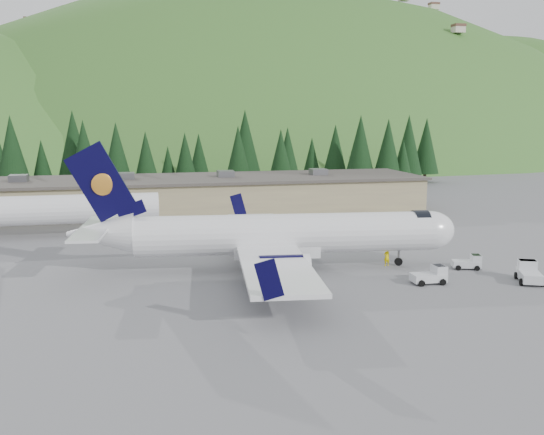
{
  "coord_description": "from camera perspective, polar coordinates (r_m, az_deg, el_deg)",
  "views": [
    {
      "loc": [
        -13.99,
        -54.62,
        14.48
      ],
      "look_at": [
        0.0,
        6.0,
        4.0
      ],
      "focal_mm": 40.0,
      "sensor_mm": 36.0,
      "label": 1
    }
  ],
  "objects": [
    {
      "name": "ground",
      "position": [
        58.21,
        1.33,
        -4.84
      ],
      "size": [
        600.0,
        600.0,
        0.0
      ],
      "primitive_type": "plane",
      "color": "slate"
    },
    {
      "name": "ramp_worker",
      "position": [
        60.17,
        10.75,
        -3.67
      ],
      "size": [
        0.72,
        0.55,
        1.77
      ],
      "primitive_type": "imported",
      "rotation": [
        0.0,
        0.0,
        3.35
      ],
      "color": "#F9DB02",
      "rests_on": "ground"
    },
    {
      "name": "second_airliner",
      "position": [
        78.2,
        -20.89,
        0.73
      ],
      "size": [
        27.5,
        11.0,
        10.05
      ],
      "color": "white",
      "rests_on": "ground"
    },
    {
      "name": "baggage_tug_a",
      "position": [
        54.91,
        14.77,
        -5.29
      ],
      "size": [
        2.99,
        1.85,
        1.58
      ],
      "rotation": [
        0.0,
        0.0,
        -0.02
      ],
      "color": "silver",
      "rests_on": "ground"
    },
    {
      "name": "hills",
      "position": [
        287.47,
        1.36,
        -10.22
      ],
      "size": [
        614.0,
        330.0,
        300.0
      ],
      "color": "#2B5519",
      "rests_on": "ground"
    },
    {
      "name": "airliner",
      "position": [
        57.35,
        0.27,
        -1.71
      ],
      "size": [
        36.99,
        34.78,
        12.27
      ],
      "rotation": [
        0.0,
        0.0,
        -0.11
      ],
      "color": "white",
      "rests_on": "ground"
    },
    {
      "name": "baggage_tug_c",
      "position": [
        58.2,
        23.02,
        -4.82
      ],
      "size": [
        2.97,
        3.69,
        1.76
      ],
      "rotation": [
        0.0,
        0.0,
        1.16
      ],
      "color": "silver",
      "rests_on": "ground"
    },
    {
      "name": "tree_line",
      "position": [
        117.77,
        -9.06,
        6.2
      ],
      "size": [
        114.01,
        19.62,
        14.49
      ],
      "color": "black",
      "rests_on": "ground"
    },
    {
      "name": "terminal_building",
      "position": [
        93.8,
        -7.4,
        2.22
      ],
      "size": [
        71.0,
        17.0,
        6.1
      ],
      "color": "gray",
      "rests_on": "ground"
    },
    {
      "name": "baggage_tug_b",
      "position": [
        61.02,
        18.05,
        -4.04
      ],
      "size": [
        2.89,
        2.2,
        1.39
      ],
      "rotation": [
        0.0,
        0.0,
        -0.32
      ],
      "color": "silver",
      "rests_on": "ground"
    }
  ]
}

